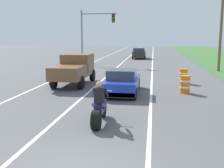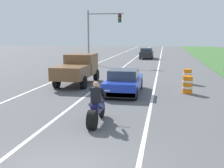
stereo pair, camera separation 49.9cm
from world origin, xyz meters
The scene contains 10 objects.
lane_stripe_left_solid centered at (-5.40, 20.00, 0.00)m, with size 0.14×120.00×0.01m, color white.
lane_stripe_right_solid centered at (1.80, 20.00, 0.00)m, with size 0.14×120.00×0.01m, color white.
lane_stripe_centre_dashed centered at (-1.80, 20.00, 0.00)m, with size 0.14×120.00×0.01m, color white.
motorcycle_with_rider centered at (-0.05, 3.92, 0.59)m, with size 0.70×2.21×1.62m.
sports_car_blue centered at (0.14, 9.81, 0.63)m, with size 1.84×4.30×1.37m.
pickup_truck_left_lane_brown centered at (-3.34, 12.25, 1.11)m, with size 2.02×4.80×1.98m.
traffic_light_mast_near centered at (-4.91, 25.45, 3.96)m, with size 4.05×0.34×6.00m.
construction_barrel_nearest centered at (3.70, 10.37, 0.50)m, with size 0.58×0.58×1.00m.
construction_barrel_mid centered at (3.95, 13.75, 0.50)m, with size 0.58×0.58×1.00m.
distant_car_far_ahead centered at (-0.12, 34.52, 0.77)m, with size 1.80×4.00×1.50m.
Camera 2 is at (2.35, -5.93, 3.26)m, focal length 45.53 mm.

